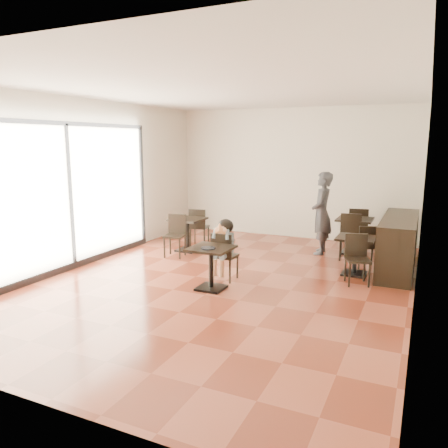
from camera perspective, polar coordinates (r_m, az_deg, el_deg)
The scene contains 23 objects.
floor at distance 7.64m, azimuth 0.19°, elevation -7.44°, with size 6.00×8.00×0.01m, color brown.
ceiling at distance 7.31m, azimuth 0.20°, elevation 17.16°, with size 6.00×8.00×0.01m, color silver.
wall_back at distance 11.05m, azimuth 8.95°, elevation 6.53°, with size 6.00×0.01×3.20m, color beige.
wall_front at distance 4.07m, azimuth -24.08°, elevation -1.27°, with size 6.00×0.01×3.20m, color beige.
wall_left at distance 8.97m, azimuth -17.57°, elevation 5.23°, with size 0.01×8.00×3.20m, color beige.
wall_right at distance 6.64m, azimuth 24.46°, elevation 3.02°, with size 0.01×8.00×3.20m, color beige.
storefront_window at distance 8.61m, azimuth -19.58°, elevation 3.56°, with size 0.04×4.50×2.60m, color white.
child_table at distance 7.13m, azimuth -1.70°, elevation -5.80°, with size 0.67×0.67×0.71m, color black, non-canonical shape.
child_chair at distance 7.59m, azimuth 0.16°, elevation -4.21°, with size 0.38×0.38×0.85m, color black, non-canonical shape.
child at distance 7.56m, azimuth 0.16°, elevation -3.41°, with size 0.38×0.53×1.07m, color slate, non-canonical shape.
plate at distance 6.95m, azimuth -2.08°, elevation -3.16°, with size 0.24×0.24×0.01m, color black.
pizza_slice at distance 7.31m, azimuth -0.46°, elevation -0.77°, with size 0.25×0.19×0.06m, color tan, non-canonical shape.
adult_patron at distance 9.52m, azimuth 12.64°, elevation 1.39°, with size 0.64×0.42×1.76m, color #37383D.
cafe_table_mid at distance 8.25m, azimuth 16.74°, elevation -4.00°, with size 0.66×0.66×0.70m, color black, non-canonical shape.
cafe_table_left at distance 9.64m, azimuth -4.76°, elevation -1.39°, with size 0.69×0.69×0.73m, color black, non-canonical shape.
cafe_table_back at distance 9.79m, azimuth 16.62°, elevation -1.51°, with size 0.73×0.73×0.77m, color black, non-canonical shape.
chair_mid_a at distance 8.75m, azimuth 18.08°, elevation -2.77°, with size 0.38×0.38×0.84m, color black, non-canonical shape.
chair_mid_b at distance 7.68m, azimuth 17.07°, elevation -4.54°, with size 0.38×0.38×0.84m, color black, non-canonical shape.
chair_left_a at distance 10.10m, azimuth -3.23°, elevation -0.39°, with size 0.39×0.39×0.88m, color black, non-canonical shape.
chair_left_b at distance 9.16m, azimuth -6.47°, elevation -1.59°, with size 0.39×0.39×0.88m, color black, non-canonical shape.
chair_back_a at distance 10.31m, azimuth 17.10°, elevation -0.49°, with size 0.42×0.42×0.92m, color black, non-canonical shape.
chair_back_b at distance 9.24m, azimuth 16.14°, elevation -1.69°, with size 0.42×0.42×0.92m, color black, non-canonical shape.
service_counter at distance 8.81m, azimuth 21.82°, elevation -2.39°, with size 0.60×2.40×1.00m, color black.
Camera 1 is at (3.03, -6.60, 2.38)m, focal length 35.00 mm.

